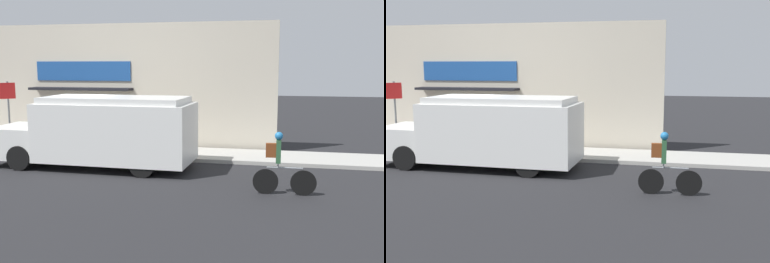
# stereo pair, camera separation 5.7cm
# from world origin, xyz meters

# --- Properties ---
(ground_plane) EXTENTS (70.00, 70.00, 0.00)m
(ground_plane) POSITION_xyz_m (0.00, 0.00, 0.00)
(ground_plane) COLOR #232326
(sidewalk) EXTENTS (28.00, 2.17, 0.13)m
(sidewalk) POSITION_xyz_m (0.00, 1.08, 0.06)
(sidewalk) COLOR #ADAAA3
(sidewalk) RESTS_ON ground_plane
(storefront) EXTENTS (13.42, 0.81, 4.93)m
(storefront) POSITION_xyz_m (-0.04, 2.45, 2.47)
(storefront) COLOR beige
(storefront) RESTS_ON ground_plane
(school_bus) EXTENTS (6.64, 2.69, 2.31)m
(school_bus) POSITION_xyz_m (1.27, -1.36, 1.19)
(school_bus) COLOR white
(school_bus) RESTS_ON ground_plane
(cyclist) EXTENTS (1.61, 0.21, 1.63)m
(cyclist) POSITION_xyz_m (6.94, -3.29, 0.79)
(cyclist) COLOR black
(cyclist) RESTS_ON ground_plane
(stop_sign_post) EXTENTS (0.45, 0.45, 2.56)m
(stop_sign_post) POSITION_xyz_m (-3.25, 0.36, 1.84)
(stop_sign_post) COLOR slate
(stop_sign_post) RESTS_ON sidewalk
(trash_bin) EXTENTS (0.51, 0.51, 0.75)m
(trash_bin) POSITION_xyz_m (1.34, 1.01, 0.50)
(trash_bin) COLOR #38383D
(trash_bin) RESTS_ON sidewalk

